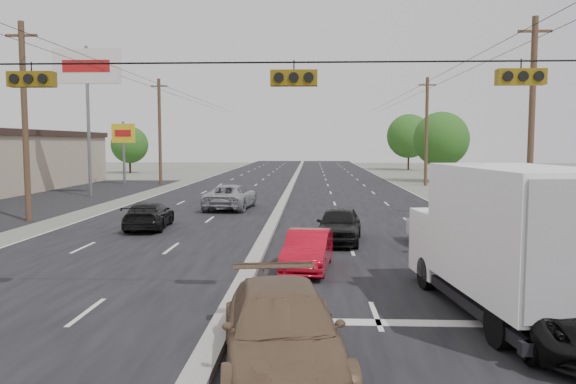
# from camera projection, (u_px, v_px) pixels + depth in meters

# --- Properties ---
(ground) EXTENTS (200.00, 200.00, 0.00)m
(ground) POSITION_uv_depth(u_px,v_px,m) (230.00, 315.00, 13.10)
(ground) COLOR #606356
(ground) RESTS_ON ground
(road_surface) EXTENTS (20.00, 160.00, 0.02)m
(road_surface) POSITION_uv_depth(u_px,v_px,m) (287.00, 195.00, 42.96)
(road_surface) COLOR black
(road_surface) RESTS_ON ground
(center_median) EXTENTS (0.50, 160.00, 0.20)m
(center_median) POSITION_uv_depth(u_px,v_px,m) (287.00, 194.00, 42.95)
(center_median) COLOR gray
(center_median) RESTS_ON ground
(parking_lot) EXTENTS (10.00, 42.00, 0.02)m
(parking_lot) POSITION_uv_depth(u_px,v_px,m) (38.00, 201.00, 38.71)
(parking_lot) COLOR black
(parking_lot) RESTS_ON ground
(utility_pole_left_b) EXTENTS (1.60, 0.30, 10.00)m
(utility_pole_left_b) POSITION_uv_depth(u_px,v_px,m) (25.00, 121.00, 28.11)
(utility_pole_left_b) COLOR #422D1E
(utility_pole_left_b) RESTS_ON ground
(utility_pole_left_c) EXTENTS (1.60, 0.30, 10.00)m
(utility_pole_left_c) POSITION_uv_depth(u_px,v_px,m) (160.00, 131.00, 52.99)
(utility_pole_left_c) COLOR #422D1E
(utility_pole_left_c) RESTS_ON ground
(utility_pole_right_b) EXTENTS (1.60, 0.30, 10.00)m
(utility_pole_right_b) POSITION_uv_depth(u_px,v_px,m) (532.00, 120.00, 27.05)
(utility_pole_right_b) COLOR #422D1E
(utility_pole_right_b) RESTS_ON ground
(utility_pole_right_c) EXTENTS (1.60, 0.30, 10.00)m
(utility_pole_right_c) POSITION_uv_depth(u_px,v_px,m) (426.00, 131.00, 51.93)
(utility_pole_right_c) COLOR #422D1E
(utility_pole_right_c) RESTS_ON ground
(traffic_signals) EXTENTS (25.00, 0.30, 0.54)m
(traffic_signals) POSITION_uv_depth(u_px,v_px,m) (289.00, 76.00, 12.56)
(traffic_signals) COLOR black
(traffic_signals) RESTS_ON ground
(pole_sign_billboard) EXTENTS (5.00, 0.25, 11.00)m
(pole_sign_billboard) POSITION_uv_depth(u_px,v_px,m) (87.00, 76.00, 40.81)
(pole_sign_billboard) COLOR slate
(pole_sign_billboard) RESTS_ON ground
(pole_sign_far) EXTENTS (2.20, 0.25, 6.00)m
(pole_sign_far) POSITION_uv_depth(u_px,v_px,m) (123.00, 138.00, 53.21)
(pole_sign_far) COLOR slate
(pole_sign_far) RESTS_ON ground
(tree_left_far) EXTENTS (4.80, 4.80, 6.12)m
(tree_left_far) POSITION_uv_depth(u_px,v_px,m) (130.00, 145.00, 73.43)
(tree_left_far) COLOR #382619
(tree_left_far) RESTS_ON ground
(tree_right_mid) EXTENTS (5.60, 5.60, 7.14)m
(tree_right_mid) POSITION_uv_depth(u_px,v_px,m) (441.00, 139.00, 56.86)
(tree_right_mid) COLOR #382619
(tree_right_mid) RESTS_ON ground
(tree_right_far) EXTENTS (6.40, 6.40, 8.16)m
(tree_right_far) POSITION_uv_depth(u_px,v_px,m) (409.00, 136.00, 81.65)
(tree_right_far) COLOR #382619
(tree_right_far) RESTS_ON ground
(box_truck) EXTENTS (3.18, 7.10, 3.49)m
(box_truck) POSITION_uv_depth(u_px,v_px,m) (506.00, 239.00, 12.90)
(box_truck) COLOR black
(box_truck) RESTS_ON ground
(tan_sedan) EXTENTS (2.68, 5.25, 1.46)m
(tan_sedan) POSITION_uv_depth(u_px,v_px,m) (282.00, 332.00, 9.75)
(tan_sedan) COLOR brown
(tan_sedan) RESTS_ON ground
(red_sedan) EXTENTS (1.72, 3.86, 1.23)m
(red_sedan) POSITION_uv_depth(u_px,v_px,m) (308.00, 251.00, 17.65)
(red_sedan) COLOR #B70B1E
(red_sedan) RESTS_ON ground
(black_suv) EXTENTS (2.61, 5.31, 1.45)m
(black_suv) POSITION_uv_depth(u_px,v_px,m) (562.00, 305.00, 11.39)
(black_suv) COLOR black
(black_suv) RESTS_ON ground
(queue_car_a) EXTENTS (2.15, 4.37, 1.43)m
(queue_car_a) POSITION_uv_depth(u_px,v_px,m) (339.00, 225.00, 22.49)
(queue_car_a) COLOR black
(queue_car_a) RESTS_ON ground
(queue_car_b) EXTENTS (1.82, 3.92, 1.25)m
(queue_car_b) POSITION_uv_depth(u_px,v_px,m) (437.00, 232.00, 21.39)
(queue_car_b) COLOR white
(queue_car_b) RESTS_ON ground
(queue_car_d) EXTENTS (2.50, 4.86, 1.35)m
(queue_car_d) POSITION_uv_depth(u_px,v_px,m) (473.00, 249.00, 17.70)
(queue_car_d) COLOR navy
(queue_car_d) RESTS_ON ground
(queue_car_e) EXTENTS (2.30, 4.60, 1.50)m
(queue_car_e) POSITION_uv_depth(u_px,v_px,m) (487.00, 217.00, 24.65)
(queue_car_e) COLOR maroon
(queue_car_e) RESTS_ON ground
(oncoming_near) EXTENTS (2.13, 4.51, 1.27)m
(oncoming_near) POSITION_uv_depth(u_px,v_px,m) (149.00, 215.00, 26.06)
(oncoming_near) COLOR black
(oncoming_near) RESTS_ON ground
(oncoming_far) EXTENTS (2.91, 5.54, 1.49)m
(oncoming_far) POSITION_uv_depth(u_px,v_px,m) (231.00, 197.00, 33.79)
(oncoming_far) COLOR #94959B
(oncoming_far) RESTS_ON ground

